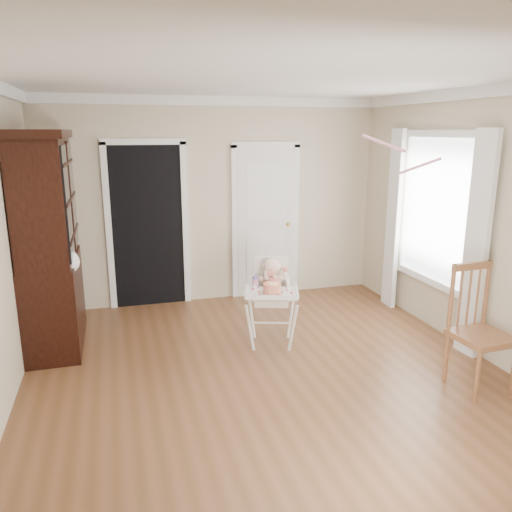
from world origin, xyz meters
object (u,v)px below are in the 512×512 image
object	(u,v)px
sippy_cup	(256,282)
dining_chair	(479,332)
high_chair	(272,292)
cake	(272,288)
china_cabinet	(49,242)

from	to	relation	value
sippy_cup	dining_chair	world-z (taller)	dining_chair
high_chair	dining_chair	size ratio (longest dim) A/B	0.86
cake	sippy_cup	world-z (taller)	sippy_cup
high_chair	sippy_cup	distance (m)	0.24
sippy_cup	china_cabinet	bearing A→B (deg)	161.30
sippy_cup	china_cabinet	size ratio (longest dim) A/B	0.07
high_chair	dining_chair	xyz separation A→B (m)	(1.51, -1.39, -0.07)
dining_chair	china_cabinet	bearing A→B (deg)	148.32
china_cabinet	sippy_cup	bearing A→B (deg)	-18.70
high_chair	cake	size ratio (longest dim) A/B	4.17
high_chair	cake	xyz separation A→B (m)	(-0.08, -0.25, 0.13)
high_chair	cake	distance (m)	0.29
cake	dining_chair	bearing A→B (deg)	-35.83
sippy_cup	china_cabinet	xyz separation A→B (m)	(-2.05, 0.69, 0.41)
high_chair	china_cabinet	size ratio (longest dim) A/B	0.42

